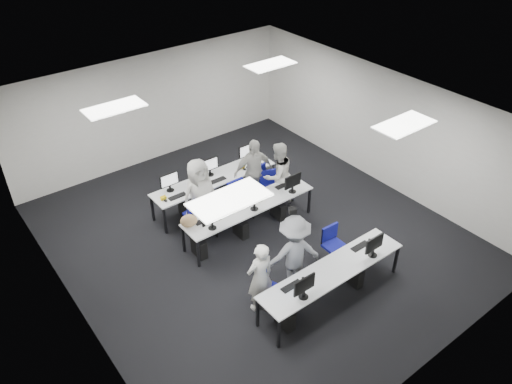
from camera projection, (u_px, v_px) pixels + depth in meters
room at (255, 180)px, 10.47m from camera, size 9.00×9.02×3.00m
ceiling_panels at (255, 116)px, 9.63m from camera, size 5.20×4.60×0.02m
desk_front at (332, 272)px, 9.37m from camera, size 3.20×0.70×0.73m
desk_mid at (249, 207)px, 11.07m from camera, size 3.20×0.70×0.73m
desk_back at (214, 180)px, 11.98m from camera, size 3.20×0.70×0.73m
equipment_front at (324, 289)px, 9.44m from camera, size 2.51×0.41×1.19m
equipment_mid at (243, 222)px, 11.14m from camera, size 2.91×0.41×1.19m
equipment_back at (221, 188)px, 12.27m from camera, size 2.91×0.41×1.19m
chair_0 at (268, 295)px, 9.46m from camera, size 0.52×0.54×0.81m
chair_1 at (334, 252)px, 10.42m from camera, size 0.44×0.48×0.88m
chair_2 at (202, 226)px, 11.11m from camera, size 0.54×0.58×0.94m
chair_3 at (240, 206)px, 11.74m from camera, size 0.46×0.50×0.93m
chair_4 at (265, 192)px, 12.22m from camera, size 0.56×0.60×0.97m
chair_5 at (196, 220)px, 11.36m from camera, size 0.48×0.51×0.86m
chair_6 at (226, 206)px, 11.80m from camera, size 0.45×0.48×0.83m
chair_7 at (265, 187)px, 12.43m from camera, size 0.57×0.60×0.89m
handbag at (189, 221)px, 10.33m from camera, size 0.42×0.35×0.29m
student_0 at (260, 277)px, 9.12m from camera, size 0.58×0.40×1.53m
student_1 at (278, 175)px, 11.89m from camera, size 0.82×0.64×1.66m
student_2 at (199, 195)px, 11.07m from camera, size 0.90×0.61×1.78m
student_3 at (254, 172)px, 11.94m from camera, size 1.08×0.65×1.71m
photographer at (294, 253)px, 9.55m from camera, size 1.23×0.96×1.67m
dslr_camera at (292, 211)px, 9.19m from camera, size 0.19×0.22×0.10m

